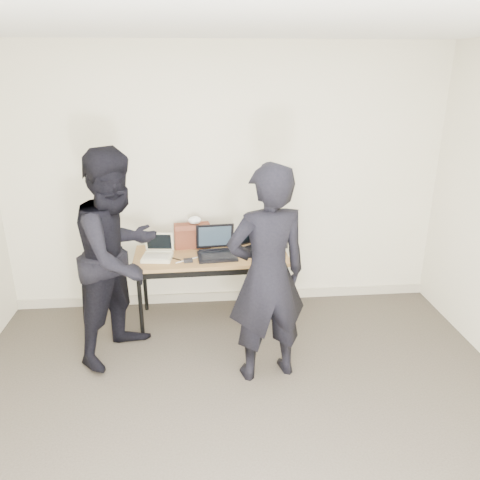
{
  "coord_description": "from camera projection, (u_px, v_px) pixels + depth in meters",
  "views": [
    {
      "loc": [
        -0.26,
        -2.43,
        2.46
      ],
      "look_at": [
        0.1,
        1.6,
        0.95
      ],
      "focal_mm": 35.0,
      "sensor_mm": 36.0,
      "label": 1
    }
  ],
  "objects": [
    {
      "name": "equipment_box",
      "position": [
        271.0,
        238.0,
        4.8
      ],
      "size": [
        0.31,
        0.27,
        0.16
      ],
      "primitive_type": "cube",
      "rotation": [
        0.0,
        0.0,
        0.14
      ],
      "color": "black",
      "rests_on": "desk"
    },
    {
      "name": "power_brick",
      "position": [
        188.0,
        260.0,
        4.42
      ],
      "size": [
        0.09,
        0.06,
        0.03
      ],
      "primitive_type": "cube",
      "rotation": [
        0.0,
        0.0,
        0.14
      ],
      "color": "black",
      "rests_on": "desk"
    },
    {
      "name": "laptop_beige",
      "position": [
        158.0,
        253.0,
        4.51
      ],
      "size": [
        0.31,
        0.3,
        0.22
      ],
      "rotation": [
        0.0,
        0.0,
        -0.12
      ],
      "color": "beige",
      "rests_on": "desk"
    },
    {
      "name": "person_observer",
      "position": [
        119.0,
        256.0,
        4.0
      ],
      "size": [
        1.09,
        1.15,
        1.87
      ],
      "primitive_type": "imported",
      "rotation": [
        0.0,
        0.0,
        1.0
      ],
      "color": "black",
      "rests_on": "ground"
    },
    {
      "name": "baseboard",
      "position": [
        226.0,
        296.0,
        5.22
      ],
      "size": [
        4.5,
        0.03,
        0.1
      ],
      "primitive_type": "cube",
      "color": "#B6AD97",
      "rests_on": "ground"
    },
    {
      "name": "laptop_right",
      "position": [
        258.0,
        243.0,
        4.74
      ],
      "size": [
        0.41,
        0.4,
        0.22
      ],
      "rotation": [
        0.0,
        0.0,
        0.57
      ],
      "color": "black",
      "rests_on": "desk"
    },
    {
      "name": "leather_satchel",
      "position": [
        192.0,
        235.0,
        4.75
      ],
      "size": [
        0.38,
        0.21,
        0.25
      ],
      "rotation": [
        0.0,
        0.0,
        0.1
      ],
      "color": "#5C2918",
      "rests_on": "desk"
    },
    {
      "name": "laptop_center",
      "position": [
        216.0,
        249.0,
        4.57
      ],
      "size": [
        0.4,
        0.39,
        0.29
      ],
      "rotation": [
        0.0,
        0.0,
        0.07
      ],
      "color": "black",
      "rests_on": "desk"
    },
    {
      "name": "person_typist",
      "position": [
        267.0,
        276.0,
        3.69
      ],
      "size": [
        0.74,
        0.57,
        1.82
      ],
      "primitive_type": "imported",
      "rotation": [
        0.0,
        0.0,
        3.36
      ],
      "color": "black",
      "rests_on": "ground"
    },
    {
      "name": "desk",
      "position": [
        211.0,
        260.0,
        4.62
      ],
      "size": [
        1.52,
        0.69,
        0.72
      ],
      "rotation": [
        0.0,
        0.0,
        0.02
      ],
      "color": "olive",
      "rests_on": "ground"
    },
    {
      "name": "cables",
      "position": [
        216.0,
        254.0,
        4.61
      ],
      "size": [
        1.15,
        0.45,
        0.01
      ],
      "rotation": [
        0.0,
        0.0,
        0.07
      ],
      "color": "black",
      "rests_on": "desk"
    },
    {
      "name": "room",
      "position": [
        248.0,
        273.0,
        2.68
      ],
      "size": [
        4.6,
        4.6,
        2.8
      ],
      "color": "#423B32",
      "rests_on": "ground"
    },
    {
      "name": "tissue",
      "position": [
        195.0,
        220.0,
        4.7
      ],
      "size": [
        0.14,
        0.11,
        0.08
      ],
      "primitive_type": "ellipsoid",
      "rotation": [
        0.0,
        0.0,
        0.07
      ],
      "color": "white",
      "rests_on": "leather_satchel"
    }
  ]
}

